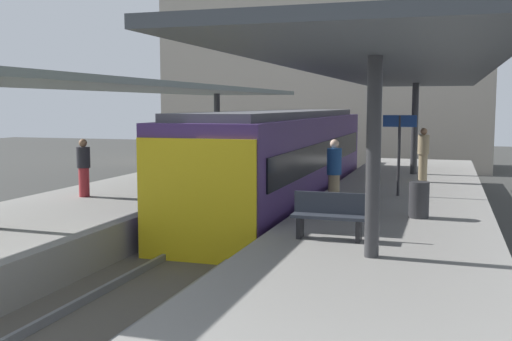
# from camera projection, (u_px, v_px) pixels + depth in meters

# --- Properties ---
(ground_plane) EXTENTS (80.00, 80.00, 0.00)m
(ground_plane) POSITION_uv_depth(u_px,v_px,m) (247.00, 239.00, 15.86)
(ground_plane) COLOR #383835
(platform_left) EXTENTS (4.40, 28.00, 1.00)m
(platform_left) POSITION_uv_depth(u_px,v_px,m) (118.00, 212.00, 16.94)
(platform_left) COLOR gray
(platform_left) RESTS_ON ground_plane
(platform_right) EXTENTS (4.40, 28.00, 1.00)m
(platform_right) POSITION_uv_depth(u_px,v_px,m) (395.00, 229.00, 14.66)
(platform_right) COLOR gray
(platform_right) RESTS_ON ground_plane
(track_ballast) EXTENTS (3.20, 28.00, 0.20)m
(track_ballast) POSITION_uv_depth(u_px,v_px,m) (247.00, 235.00, 15.85)
(track_ballast) COLOR #59544C
(track_ballast) RESTS_ON ground_plane
(rail_near_side) EXTENTS (0.08, 28.00, 0.14)m
(rail_near_side) POSITION_uv_depth(u_px,v_px,m) (221.00, 227.00, 16.04)
(rail_near_side) COLOR slate
(rail_near_side) RESTS_ON track_ballast
(rail_far_side) EXTENTS (0.08, 28.00, 0.14)m
(rail_far_side) POSITION_uv_depth(u_px,v_px,m) (273.00, 230.00, 15.61)
(rail_far_side) COLOR slate
(rail_far_side) RESTS_ON track_ballast
(commuter_train) EXTENTS (2.78, 13.99, 3.10)m
(commuter_train) POSITION_uv_depth(u_px,v_px,m) (283.00, 161.00, 19.10)
(commuter_train) COLOR #472D6B
(commuter_train) RESTS_ON track_ballast
(canopy_left) EXTENTS (4.18, 21.00, 3.09)m
(canopy_left) POSITION_uv_depth(u_px,v_px,m) (140.00, 88.00, 17.89)
(canopy_left) COLOR #333335
(canopy_left) RESTS_ON platform_left
(canopy_right) EXTENTS (4.18, 21.00, 3.42)m
(canopy_right) POSITION_uv_depth(u_px,v_px,m) (403.00, 73.00, 15.58)
(canopy_right) COLOR #333335
(canopy_right) RESTS_ON platform_right
(platform_bench) EXTENTS (1.40, 0.41, 0.86)m
(platform_bench) POSITION_uv_depth(u_px,v_px,m) (330.00, 214.00, 11.25)
(platform_bench) COLOR black
(platform_bench) RESTS_ON platform_right
(platform_sign) EXTENTS (0.90, 0.08, 2.21)m
(platform_sign) POSITION_uv_depth(u_px,v_px,m) (399.00, 137.00, 16.48)
(platform_sign) COLOR #262628
(platform_sign) RESTS_ON platform_right
(litter_bin) EXTENTS (0.44, 0.44, 0.80)m
(litter_bin) POSITION_uv_depth(u_px,v_px,m) (419.00, 200.00, 13.38)
(litter_bin) COLOR #2D2D30
(litter_bin) RESTS_ON platform_right
(passenger_near_bench) EXTENTS (0.36, 0.36, 1.75)m
(passenger_near_bench) POSITION_uv_depth(u_px,v_px,m) (423.00, 154.00, 19.49)
(passenger_near_bench) COLOR #998460
(passenger_near_bench) RESTS_ON platform_right
(passenger_mid_platform) EXTENTS (0.36, 0.36, 1.57)m
(passenger_mid_platform) POSITION_uv_depth(u_px,v_px,m) (84.00, 167.00, 16.41)
(passenger_mid_platform) COLOR maroon
(passenger_mid_platform) RESTS_ON platform_left
(passenger_far_end) EXTENTS (0.36, 0.36, 1.65)m
(passenger_far_end) POSITION_uv_depth(u_px,v_px,m) (334.00, 172.00, 14.84)
(passenger_far_end) COLOR #998460
(passenger_far_end) RESTS_ON platform_right
(station_building_backdrop) EXTENTS (18.00, 6.00, 11.00)m
(station_building_backdrop) POSITION_uv_depth(u_px,v_px,m) (326.00, 70.00, 34.78)
(station_building_backdrop) COLOR #A89E8E
(station_building_backdrop) RESTS_ON ground_plane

